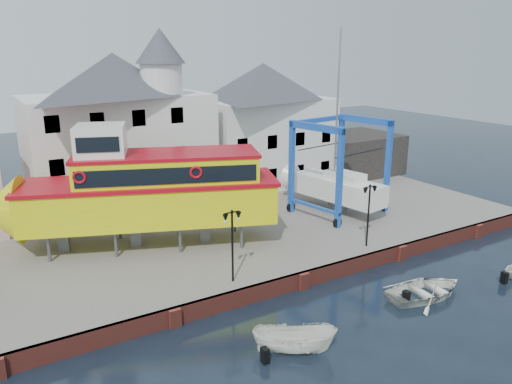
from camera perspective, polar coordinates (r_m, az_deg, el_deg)
ground at (r=29.83m, az=5.39°, el=-10.93°), size 140.00×140.00×0.00m
hardstanding at (r=38.27m, az=-4.38°, el=-3.82°), size 44.00×22.00×1.00m
quay_wall at (r=29.68m, az=5.30°, el=-9.99°), size 44.00×0.47×1.00m
building_white_main at (r=41.62m, az=-15.31°, el=7.02°), size 14.00×8.30×14.00m
building_white_right at (r=47.86m, az=0.81°, el=7.82°), size 12.00×8.00×11.20m
shed_dark at (r=52.89m, az=11.23°, el=4.35°), size 8.00×7.00×4.00m
lamp_post_left at (r=27.11m, az=-2.74°, el=-4.10°), size 1.12×0.32×4.20m
lamp_post_right at (r=32.78m, az=12.82°, el=-0.87°), size 1.12×0.32×4.20m
tour_boat at (r=32.72m, az=-13.85°, el=0.15°), size 18.80×10.62×8.03m
travel_lift at (r=40.20m, az=8.55°, el=1.26°), size 7.31×9.54×14.00m
motorboat_a at (r=24.29m, az=4.38°, el=-17.80°), size 4.04×3.41×1.50m
motorboat_b at (r=30.44m, az=18.80°, el=-11.20°), size 5.19×3.92×1.01m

